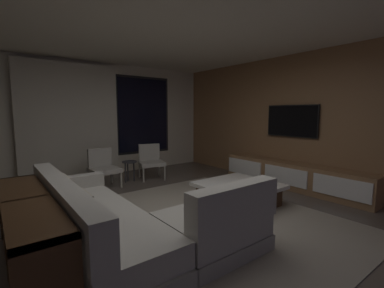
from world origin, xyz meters
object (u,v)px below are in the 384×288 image
(sectional_couch, at_px, (127,224))
(book_stack_on_coffee_table, at_px, (254,182))
(coffee_table, at_px, (238,194))
(accent_chair_by_curtain, at_px, (103,166))
(mounted_tv, at_px, (292,121))
(media_console, at_px, (293,176))
(accent_chair_near_window, at_px, (151,159))
(console_table_behind_couch, at_px, (29,232))
(side_stool, at_px, (129,165))

(sectional_couch, height_order, book_stack_on_coffee_table, sectional_couch)
(sectional_couch, relative_size, coffee_table, 2.16)
(accent_chair_by_curtain, distance_m, mounted_tv, 3.99)
(sectional_couch, relative_size, mounted_tv, 2.22)
(accent_chair_by_curtain, bearing_deg, media_console, -39.96)
(accent_chair_near_window, distance_m, accent_chair_by_curtain, 1.14)
(coffee_table, xyz_separation_m, accent_chair_near_window, (-0.25, 2.51, 0.25))
(sectional_couch, xyz_separation_m, console_table_behind_couch, (-0.91, 0.13, 0.12))
(media_console, relative_size, mounted_tv, 2.75)
(sectional_couch, height_order, accent_chair_by_curtain, sectional_couch)
(mounted_tv, bearing_deg, book_stack_on_coffee_table, -167.51)
(coffee_table, distance_m, media_console, 1.58)
(accent_chair_near_window, xyz_separation_m, accent_chair_by_curtain, (-1.14, -0.06, 0.00))
(book_stack_on_coffee_table, xyz_separation_m, media_console, (1.40, 0.15, -0.15))
(accent_chair_near_window, relative_size, mounted_tv, 0.69)
(sectional_couch, xyz_separation_m, media_console, (3.64, 0.21, -0.04))
(book_stack_on_coffee_table, height_order, console_table_behind_couch, console_table_behind_couch)
(console_table_behind_couch, bearing_deg, accent_chair_by_curtain, 58.25)
(coffee_table, distance_m, book_stack_on_coffee_table, 0.33)
(sectional_couch, height_order, console_table_behind_couch, sectional_couch)
(media_console, distance_m, mounted_tv, 1.13)
(sectional_couch, distance_m, accent_chair_by_curtain, 2.78)
(accent_chair_near_window, bearing_deg, sectional_couch, -123.42)
(coffee_table, xyz_separation_m, mounted_tv, (1.75, 0.17, 1.16))
(side_stool, xyz_separation_m, mounted_tv, (2.55, -2.31, 0.98))
(mounted_tv, bearing_deg, sectional_couch, -173.83)
(side_stool, height_order, console_table_behind_couch, console_table_behind_couch)
(media_console, bearing_deg, sectional_couch, -176.62)
(media_console, height_order, console_table_behind_couch, console_table_behind_couch)
(accent_chair_near_window, height_order, side_stool, accent_chair_near_window)
(sectional_couch, xyz_separation_m, mounted_tv, (3.82, 0.41, 1.06))
(accent_chair_by_curtain, height_order, console_table_behind_couch, accent_chair_by_curtain)
(accent_chair_near_window, xyz_separation_m, side_stool, (-0.55, -0.03, -0.06))
(coffee_table, bearing_deg, book_stack_on_coffee_table, -45.24)
(coffee_table, height_order, mounted_tv, mounted_tv)
(book_stack_on_coffee_table, distance_m, side_stool, 2.83)
(book_stack_on_coffee_table, bearing_deg, console_table_behind_couch, 178.77)
(console_table_behind_couch, bearing_deg, side_stool, 49.94)
(accent_chair_near_window, distance_m, mounted_tv, 3.21)
(book_stack_on_coffee_table, relative_size, accent_chair_by_curtain, 0.37)
(accent_chair_by_curtain, distance_m, media_console, 3.87)
(accent_chair_by_curtain, bearing_deg, accent_chair_near_window, 2.78)
(side_stool, bearing_deg, console_table_behind_couch, -130.06)
(accent_chair_by_curtain, relative_size, media_console, 0.25)
(media_console, distance_m, console_table_behind_couch, 4.56)
(accent_chair_near_window, distance_m, side_stool, 0.55)
(accent_chair_by_curtain, distance_m, console_table_behind_couch, 3.02)
(coffee_table, distance_m, mounted_tv, 2.11)
(console_table_behind_couch, bearing_deg, coffee_table, 2.12)
(side_stool, distance_m, console_table_behind_couch, 3.39)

